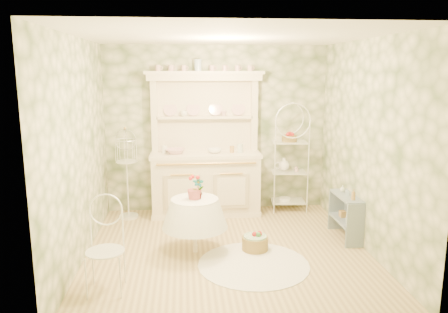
{
  "coord_description": "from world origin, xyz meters",
  "views": [
    {
      "loc": [
        -0.54,
        -5.29,
        2.31
      ],
      "look_at": [
        0.0,
        0.5,
        1.15
      ],
      "focal_mm": 35.0,
      "sensor_mm": 36.0,
      "label": 1
    }
  ],
  "objects": [
    {
      "name": "bottle_glass",
      "position": [
        1.68,
        0.47,
        0.65
      ],
      "size": [
        0.1,
        0.1,
        0.1
      ],
      "primitive_type": "imported",
      "rotation": [
        0.0,
        0.0,
        0.39
      ],
      "color": "silver",
      "rests_on": "side_shelf"
    },
    {
      "name": "lace_rug",
      "position": [
        0.27,
        -0.44,
        0.01
      ],
      "size": [
        1.58,
        1.58,
        0.01
      ],
      "primitive_type": "cylinder",
      "rotation": [
        0.0,
        0.0,
        -0.19
      ],
      "color": "white",
      "rests_on": "floor"
    },
    {
      "name": "wall_right",
      "position": [
        1.8,
        0.0,
        1.35
      ],
      "size": [
        3.6,
        3.6,
        0.0
      ],
      "primitive_type": "plane",
      "color": "silver",
      "rests_on": "floor"
    },
    {
      "name": "bottle_blue",
      "position": [
        1.68,
        0.29,
        0.65
      ],
      "size": [
        0.06,
        0.06,
        0.1
      ],
      "primitive_type": "imported",
      "rotation": [
        0.0,
        0.0,
        -0.28
      ],
      "color": "#ACC5DD",
      "rests_on": "side_shelf"
    },
    {
      "name": "floor",
      "position": [
        0.0,
        0.0,
        0.0
      ],
      "size": [
        3.6,
        3.6,
        0.0
      ],
      "primitive_type": "plane",
      "color": "#CDB67E",
      "rests_on": "ground"
    },
    {
      "name": "bowl_floral",
      "position": [
        -0.68,
        1.52,
        1.02
      ],
      "size": [
        0.32,
        0.32,
        0.07
      ],
      "primitive_type": "imported",
      "rotation": [
        0.0,
        0.0,
        0.03
      ],
      "color": "white",
      "rests_on": "kitchen_dresser"
    },
    {
      "name": "cup_left",
      "position": [
        -0.53,
        1.68,
        1.61
      ],
      "size": [
        0.14,
        0.14,
        0.09
      ],
      "primitive_type": "imported",
      "rotation": [
        0.0,
        0.0,
        -0.25
      ],
      "color": "white",
      "rests_on": "kitchen_dresser"
    },
    {
      "name": "wall_back",
      "position": [
        0.0,
        1.8,
        1.35
      ],
      "size": [
        3.6,
        3.6,
        0.0
      ],
      "primitive_type": "plane",
      "color": "silver",
      "rests_on": "floor"
    },
    {
      "name": "ceiling",
      "position": [
        0.0,
        0.0,
        2.7
      ],
      "size": [
        3.6,
        3.6,
        0.0
      ],
      "primitive_type": "plane",
      "color": "white",
      "rests_on": "floor"
    },
    {
      "name": "cafe_chair",
      "position": [
        -1.38,
        -0.93,
        0.5
      ],
      "size": [
        0.47,
        0.47,
        1.01
      ],
      "primitive_type": "cube",
      "rotation": [
        0.0,
        0.0,
        -0.02
      ],
      "color": "white",
      "rests_on": "floor"
    },
    {
      "name": "potted_geranium",
      "position": [
        -0.37,
        -0.01,
        0.85
      ],
      "size": [
        0.15,
        0.11,
        0.27
      ],
      "primitive_type": "imported",
      "rotation": [
        0.0,
        0.0,
        0.1
      ],
      "color": "#3F7238",
      "rests_on": "round_table"
    },
    {
      "name": "side_shelf",
      "position": [
        1.68,
        0.3,
        0.29
      ],
      "size": [
        0.34,
        0.7,
        0.58
      ],
      "primitive_type": "cube",
      "rotation": [
        0.0,
        0.0,
        0.14
      ],
      "color": "gray",
      "rests_on": "floor"
    },
    {
      "name": "round_table",
      "position": [
        -0.42,
        -0.0,
        0.34
      ],
      "size": [
        0.82,
        0.82,
        0.68
      ],
      "primitive_type": "cylinder",
      "rotation": [
        0.0,
        0.0,
        -0.42
      ],
      "color": "white",
      "rests_on": "floor"
    },
    {
      "name": "birdcage_stand",
      "position": [
        -1.43,
        1.44,
        0.72
      ],
      "size": [
        0.36,
        0.36,
        1.44
      ],
      "primitive_type": "cube",
      "rotation": [
        0.0,
        0.0,
        -0.05
      ],
      "color": "white",
      "rests_on": "floor"
    },
    {
      "name": "bottle_amber",
      "position": [
        1.68,
        0.07,
        0.68
      ],
      "size": [
        0.07,
        0.07,
        0.15
      ],
      "primitive_type": "imported",
      "rotation": [
        0.0,
        0.0,
        0.29
      ],
      "color": "#B48846",
      "rests_on": "side_shelf"
    },
    {
      "name": "wall_left",
      "position": [
        -1.8,
        0.0,
        1.35
      ],
      "size": [
        3.6,
        3.6,
        0.0
      ],
      "primitive_type": "plane",
      "color": "silver",
      "rests_on": "floor"
    },
    {
      "name": "kitchen_dresser",
      "position": [
        -0.2,
        1.52,
        1.15
      ],
      "size": [
        1.87,
        0.61,
        2.29
      ],
      "primitive_type": "cube",
      "color": "white",
      "rests_on": "floor"
    },
    {
      "name": "cup_right",
      "position": [
        0.11,
        1.68,
        1.61
      ],
      "size": [
        0.09,
        0.09,
        0.08
      ],
      "primitive_type": "imported",
      "rotation": [
        0.0,
        0.0,
        -0.05
      ],
      "color": "white",
      "rests_on": "kitchen_dresser"
    },
    {
      "name": "floor_basket",
      "position": [
        0.36,
        -0.02,
        0.1
      ],
      "size": [
        0.39,
        0.39,
        0.2
      ],
      "primitive_type": "cylinder",
      "rotation": [
        0.0,
        0.0,
        -0.37
      ],
      "color": "olive",
      "rests_on": "floor"
    },
    {
      "name": "wall_front",
      "position": [
        0.0,
        -1.8,
        1.35
      ],
      "size": [
        3.6,
        3.6,
        0.0
      ],
      "primitive_type": "plane",
      "color": "silver",
      "rests_on": "floor"
    },
    {
      "name": "bowl_white",
      "position": [
        -0.05,
        1.51,
        1.02
      ],
      "size": [
        0.26,
        0.26,
        0.07
      ],
      "primitive_type": "imported",
      "rotation": [
        0.0,
        0.0,
        -0.17
      ],
      "color": "white",
      "rests_on": "kitchen_dresser"
    },
    {
      "name": "bakers_rack",
      "position": [
        1.18,
        1.61,
        0.84
      ],
      "size": [
        0.55,
        0.42,
        1.68
      ],
      "primitive_type": "cube",
      "rotation": [
        0.0,
        0.0,
        -0.09
      ],
      "color": "white",
      "rests_on": "floor"
    }
  ]
}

